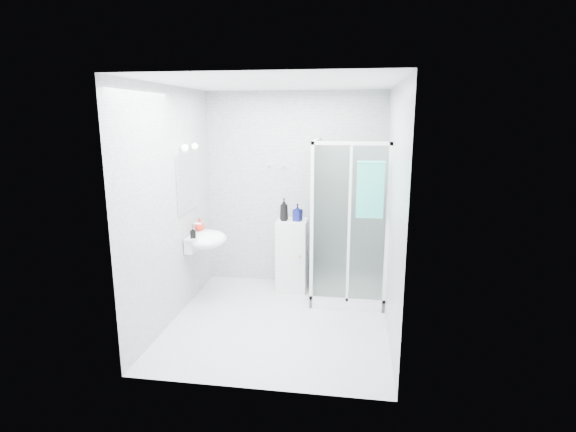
% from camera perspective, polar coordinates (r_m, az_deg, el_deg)
% --- Properties ---
extents(room, '(2.40, 2.60, 2.60)m').
position_cam_1_polar(room, '(4.80, -1.22, 0.87)').
color(room, silver).
rests_on(room, ground).
extents(shower_enclosure, '(0.90, 0.95, 2.00)m').
position_cam_1_polar(shower_enclosure, '(5.70, 6.83, -6.20)').
color(shower_enclosure, white).
rests_on(shower_enclosure, ground).
extents(wall_basin, '(0.46, 0.56, 0.35)m').
position_cam_1_polar(wall_basin, '(5.59, -10.42, -2.97)').
color(wall_basin, white).
rests_on(wall_basin, ground).
extents(mirror, '(0.02, 0.60, 0.70)m').
position_cam_1_polar(mirror, '(5.51, -12.67, 4.20)').
color(mirror, white).
rests_on(mirror, room).
extents(vanity_lights, '(0.10, 0.40, 0.08)m').
position_cam_1_polar(vanity_lights, '(5.45, -12.39, 8.56)').
color(vanity_lights, silver).
rests_on(vanity_lights, room).
extents(wall_hooks, '(0.23, 0.06, 0.03)m').
position_cam_1_polar(wall_hooks, '(6.02, -1.54, 6.33)').
color(wall_hooks, silver).
rests_on(wall_hooks, room).
extents(storage_cabinet, '(0.40, 0.42, 0.95)m').
position_cam_1_polar(storage_cabinet, '(5.97, 0.50, -4.98)').
color(storage_cabinet, silver).
rests_on(storage_cabinet, ground).
extents(hand_towel, '(0.30, 0.04, 0.64)m').
position_cam_1_polar(hand_towel, '(5.06, 10.40, 3.47)').
color(hand_towel, '#2FB29D').
rests_on(hand_towel, shower_enclosure).
extents(shampoo_bottle_a, '(0.12, 0.12, 0.29)m').
position_cam_1_polar(shampoo_bottle_a, '(5.80, -0.52, 0.84)').
color(shampoo_bottle_a, black).
rests_on(shampoo_bottle_a, storage_cabinet).
extents(shampoo_bottle_b, '(0.13, 0.13, 0.22)m').
position_cam_1_polar(shampoo_bottle_b, '(5.79, 1.22, 0.45)').
color(shampoo_bottle_b, '#0C104C').
rests_on(shampoo_bottle_b, storage_cabinet).
extents(soap_dispenser_orange, '(0.16, 0.16, 0.16)m').
position_cam_1_polar(soap_dispenser_orange, '(5.73, -11.16, -1.09)').
color(soap_dispenser_orange, red).
rests_on(soap_dispenser_orange, wall_basin).
extents(soap_dispenser_black, '(0.07, 0.08, 0.14)m').
position_cam_1_polar(soap_dispenser_black, '(5.42, -11.95, -2.05)').
color(soap_dispenser_black, black).
rests_on(soap_dispenser_black, wall_basin).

